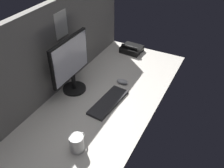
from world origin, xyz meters
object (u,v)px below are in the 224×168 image
monitor (71,63)px  keyboard (108,102)px  desk_phone (131,49)px  mouse (122,82)px  mug_ceramic_white (77,143)px

monitor → keyboard: size_ratio=1.18×
monitor → desk_phone: bearing=-11.8°
keyboard → mouse: 26.82cm
keyboard → mug_ceramic_white: 45.57cm
keyboard → mouse: size_ratio=3.85×
desk_phone → mouse: bearing=-164.1°
monitor → mug_ceramic_white: 61.97cm
monitor → mug_ceramic_white: size_ratio=3.56×
keyboard → mug_ceramic_white: size_ratio=3.01×
monitor → keyboard: monitor is taller
monitor → mouse: size_ratio=4.56×
keyboard → mouse: (26.77, 1.46, 0.70)cm
monitor → keyboard: (-2.11, -31.86, -23.19)cm
mug_ceramic_white → desk_phone: size_ratio=0.62×
keyboard → desk_phone: desk_phone is taller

